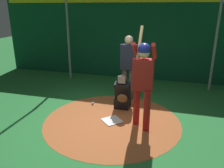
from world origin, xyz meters
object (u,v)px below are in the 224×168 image
catcher (123,95)px  baseball_0 (93,103)px  home_plate (112,120)px  batter (143,77)px  umpire (128,64)px

catcher → baseball_0: bearing=-88.6°
catcher → baseball_0: catcher is taller
home_plate → catcher: 0.89m
home_plate → baseball_0: baseball_0 is taller
batter → umpire: batter is taller
home_plate → umpire: umpire is taller
umpire → baseball_0: bearing=-50.0°
batter → catcher: batter is taller
catcher → home_plate: bearing=-4.8°
catcher → umpire: (-0.70, -0.00, 0.70)m
batter → catcher: 1.38m
batter → baseball_0: batter is taller
baseball_0 → catcher: bearing=91.4°
home_plate → catcher: catcher is taller
baseball_0 → home_plate: bearing=45.0°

